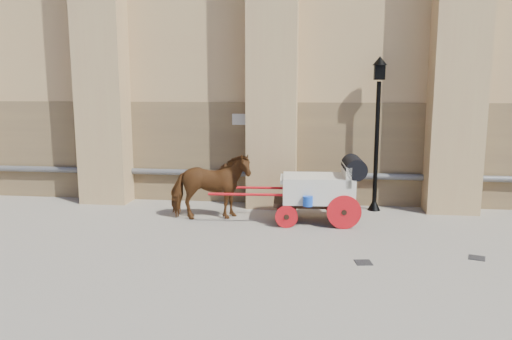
# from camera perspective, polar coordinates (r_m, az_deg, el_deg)

# --- Properties ---
(ground) EXTENTS (90.00, 90.00, 0.00)m
(ground) POSITION_cam_1_polar(r_m,az_deg,el_deg) (11.10, 5.30, -8.68)
(ground) COLOR gray
(ground) RESTS_ON ground
(horse) EXTENTS (2.23, 1.37, 1.75)m
(horse) POSITION_cam_1_polar(r_m,az_deg,el_deg) (13.06, -5.25, -1.92)
(horse) COLOR #5B3114
(horse) RESTS_ON ground
(carriage) EXTENTS (3.97, 1.46, 1.71)m
(carriage) POSITION_cam_1_polar(r_m,az_deg,el_deg) (12.83, 7.69, -1.95)
(carriage) COLOR black
(carriage) RESTS_ON ground
(street_lamp) EXTENTS (0.40, 0.40, 4.26)m
(street_lamp) POSITION_cam_1_polar(r_m,az_deg,el_deg) (14.17, 13.68, 4.50)
(street_lamp) COLOR black
(street_lamp) RESTS_ON ground
(drain_grate_near) EXTENTS (0.37, 0.37, 0.01)m
(drain_grate_near) POSITION_cam_1_polar(r_m,az_deg,el_deg) (10.31, 12.17, -10.28)
(drain_grate_near) COLOR black
(drain_grate_near) RESTS_ON ground
(drain_grate_far) EXTENTS (0.41, 0.41, 0.01)m
(drain_grate_far) POSITION_cam_1_polar(r_m,az_deg,el_deg) (11.28, 23.92, -9.16)
(drain_grate_far) COLOR black
(drain_grate_far) RESTS_ON ground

